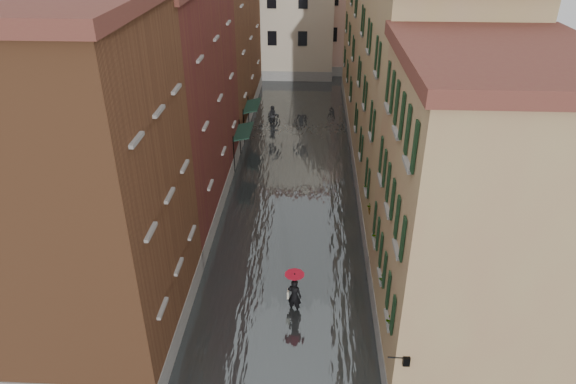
# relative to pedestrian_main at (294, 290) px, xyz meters

# --- Properties ---
(ground) EXTENTS (120.00, 120.00, 0.00)m
(ground) POSITION_rel_pedestrian_main_xyz_m (-0.56, 0.57, -1.20)
(ground) COLOR #5B5B5D
(ground) RESTS_ON ground
(floodwater) EXTENTS (10.00, 60.00, 0.20)m
(floodwater) POSITION_rel_pedestrian_main_xyz_m (-0.56, 13.57, -1.10)
(floodwater) COLOR #3D4243
(floodwater) RESTS_ON ground
(building_left_near) EXTENTS (6.00, 8.00, 13.00)m
(building_left_near) POSITION_rel_pedestrian_main_xyz_m (-7.56, -1.43, 5.30)
(building_left_near) COLOR brown
(building_left_near) RESTS_ON ground
(building_left_mid) EXTENTS (6.00, 14.00, 12.50)m
(building_left_mid) POSITION_rel_pedestrian_main_xyz_m (-7.56, 9.57, 5.05)
(building_left_mid) COLOR #5A291C
(building_left_mid) RESTS_ON ground
(building_left_far) EXTENTS (6.00, 16.00, 14.00)m
(building_left_far) POSITION_rel_pedestrian_main_xyz_m (-7.56, 24.57, 5.80)
(building_left_far) COLOR brown
(building_left_far) RESTS_ON ground
(building_right_near) EXTENTS (6.00, 8.00, 11.50)m
(building_right_near) POSITION_rel_pedestrian_main_xyz_m (6.44, -1.43, 4.55)
(building_right_near) COLOR #9F7352
(building_right_near) RESTS_ON ground
(building_right_mid) EXTENTS (6.00, 14.00, 13.00)m
(building_right_mid) POSITION_rel_pedestrian_main_xyz_m (6.44, 9.57, 5.30)
(building_right_mid) COLOR #A28462
(building_right_mid) RESTS_ON ground
(building_right_far) EXTENTS (6.00, 16.00, 11.50)m
(building_right_far) POSITION_rel_pedestrian_main_xyz_m (6.44, 24.57, 4.55)
(building_right_far) COLOR #9F7352
(building_right_far) RESTS_ON ground
(building_end_cream) EXTENTS (12.00, 9.00, 13.00)m
(building_end_cream) POSITION_rel_pedestrian_main_xyz_m (-3.56, 38.57, 5.30)
(building_end_cream) COLOR beige
(building_end_cream) RESTS_ON ground
(building_end_pink) EXTENTS (10.00, 9.00, 12.00)m
(building_end_pink) POSITION_rel_pedestrian_main_xyz_m (5.44, 40.57, 4.80)
(building_end_pink) COLOR #D0A092
(building_end_pink) RESTS_ON ground
(awning_near) EXTENTS (1.09, 3.00, 2.80)m
(awning_near) POSITION_rel_pedestrian_main_xyz_m (-4.05, 14.63, 1.27)
(awning_near) COLOR #142D22
(awning_near) RESTS_ON ground
(awning_far) EXTENTS (1.09, 3.05, 2.80)m
(awning_far) POSITION_rel_pedestrian_main_xyz_m (-4.05, 19.77, 1.27)
(awning_far) COLOR #142D22
(awning_far) RESTS_ON ground
(wall_lantern) EXTENTS (0.71, 0.22, 0.35)m
(wall_lantern) POSITION_rel_pedestrian_main_xyz_m (3.77, -5.43, 1.81)
(wall_lantern) COLOR black
(wall_lantern) RESTS_ON ground
(window_planters) EXTENTS (0.59, 10.53, 0.84)m
(window_planters) POSITION_rel_pedestrian_main_xyz_m (3.56, 1.00, 2.31)
(window_planters) COLOR #973731
(window_planters) RESTS_ON ground
(pedestrian_main) EXTENTS (0.87, 0.87, 2.06)m
(pedestrian_main) POSITION_rel_pedestrian_main_xyz_m (0.00, 0.00, 0.00)
(pedestrian_main) COLOR black
(pedestrian_main) RESTS_ON ground
(pedestrian_far) EXTENTS (0.81, 0.63, 1.64)m
(pedestrian_far) POSITION_rel_pedestrian_main_xyz_m (-2.64, 22.32, -0.38)
(pedestrian_far) COLOR black
(pedestrian_far) RESTS_ON ground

